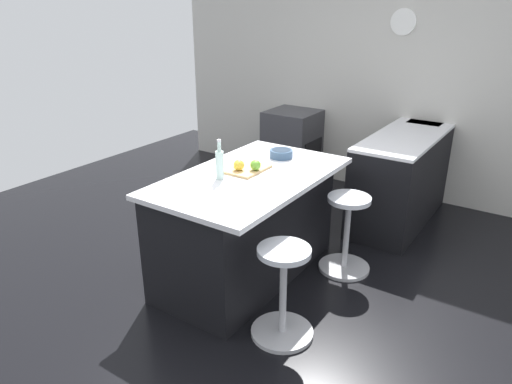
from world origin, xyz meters
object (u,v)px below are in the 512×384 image
object	(u,v)px
oven_range	(292,146)
apple_yellow	(239,165)
water_bottle	(220,164)
stool_by_window	(346,236)
kitchen_island	(246,224)
stool_middle	(283,295)
fruit_bowl	(281,153)
cutting_board	(248,169)
apple_green	(256,165)

from	to	relation	value
oven_range	apple_yellow	world-z (taller)	apple_yellow
water_bottle	stool_by_window	bearing A→B (deg)	133.63
kitchen_island	apple_yellow	xyz separation A→B (m)	(0.01, -0.06, 0.51)
stool_middle	fruit_bowl	xyz separation A→B (m)	(-1.03, -0.65, 0.63)
cutting_board	water_bottle	world-z (taller)	water_bottle
stool_by_window	fruit_bowl	distance (m)	0.90
kitchen_island	apple_yellow	size ratio (longest dim) A/B	19.25
stool_by_window	cutting_board	size ratio (longest dim) A/B	1.89
stool_by_window	stool_middle	distance (m)	1.05
stool_by_window	fruit_bowl	size ratio (longest dim) A/B	3.41
water_bottle	fruit_bowl	size ratio (longest dim) A/B	1.56
apple_green	cutting_board	bearing A→B (deg)	-95.13
kitchen_island	fruit_bowl	xyz separation A→B (m)	(-0.51, 0.02, 0.49)
oven_range	cutting_board	bearing A→B (deg)	20.67
oven_range	stool_by_window	bearing A→B (deg)	41.70
stool_by_window	apple_yellow	world-z (taller)	apple_yellow
kitchen_island	water_bottle	world-z (taller)	water_bottle
stool_by_window	apple_yellow	bearing A→B (deg)	-53.65
apple_yellow	water_bottle	size ratio (longest dim) A/B	0.28
oven_range	water_bottle	size ratio (longest dim) A/B	2.87
kitchen_island	apple_yellow	distance (m)	0.52
stool_by_window	apple_green	bearing A→B (deg)	-53.37
kitchen_island	stool_middle	xyz separation A→B (m)	(0.52, 0.67, -0.14)
stool_by_window	fruit_bowl	bearing A→B (deg)	-88.41
oven_range	kitchen_island	distance (m)	2.37
stool_by_window	apple_green	distance (m)	1.01
apple_green	stool_by_window	bearing A→B (deg)	126.63
stool_middle	fruit_bowl	distance (m)	1.37
oven_range	cutting_board	world-z (taller)	cutting_board
cutting_board	water_bottle	bearing A→B (deg)	-14.11
stool_by_window	stool_middle	world-z (taller)	same
oven_range	fruit_bowl	world-z (taller)	fruit_bowl
oven_range	apple_yellow	distance (m)	2.42
water_bottle	fruit_bowl	distance (m)	0.73
kitchen_island	stool_middle	world-z (taller)	kitchen_island
cutting_board	apple_yellow	xyz separation A→B (m)	(0.08, -0.03, 0.05)
fruit_bowl	kitchen_island	bearing A→B (deg)	-2.41
oven_range	kitchen_island	xyz separation A→B (m)	(2.22, 0.84, 0.01)
fruit_bowl	water_bottle	bearing A→B (deg)	-9.33
apple_green	stool_middle	bearing A→B (deg)	46.59
stool_middle	apple_yellow	size ratio (longest dim) A/B	7.84
oven_range	stool_middle	bearing A→B (deg)	28.82
kitchen_island	apple_yellow	bearing A→B (deg)	-77.35
apple_yellow	apple_green	bearing A→B (deg)	124.74
stool_middle	apple_green	xyz separation A→B (m)	(-0.59, -0.62, 0.65)
oven_range	kitchen_island	bearing A→B (deg)	20.67
apple_yellow	fruit_bowl	xyz separation A→B (m)	(-0.52, 0.08, -0.02)
stool_by_window	apple_yellow	distance (m)	1.12
stool_middle	fruit_bowl	bearing A→B (deg)	-147.76
kitchen_island	stool_by_window	xyz separation A→B (m)	(-0.52, 0.67, -0.14)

